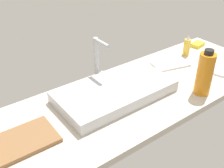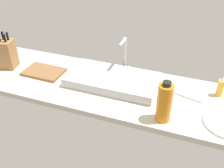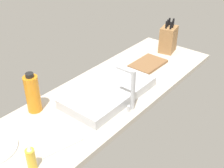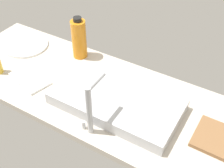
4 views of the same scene
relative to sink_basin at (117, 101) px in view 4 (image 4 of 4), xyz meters
The scene contains 6 objects.
countertop_slab 6.08cm from the sink_basin, 82.63° to the right, with size 186.76×56.01×3.50cm, color beige.
sink_basin is the anchor object (origin of this frame).
faucet 20.69cm from the sink_basin, 83.70° to the left, with size 5.50×12.10×24.44cm.
water_bottle 44.42cm from the sink_basin, 32.38° to the right, with size 7.95×7.95×23.67cm.
dinner_plate 71.53cm from the sink_basin, 12.19° to the right, with size 25.67×25.67×1.20cm, color white.
dish_towel 47.18cm from the sink_basin, ahead, with size 21.24×12.12×1.20cm, color white.
Camera 4 is at (-45.98, 84.13, 97.87)cm, focal length 46.21 mm.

